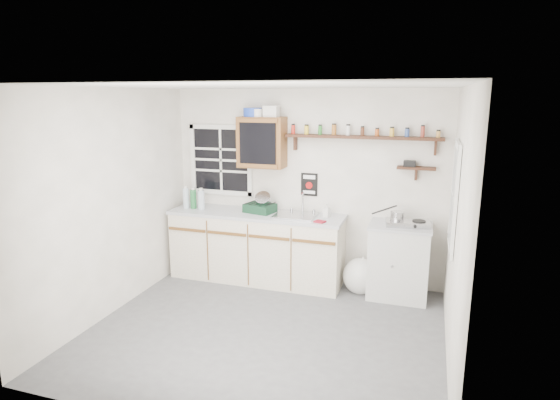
{
  "coord_description": "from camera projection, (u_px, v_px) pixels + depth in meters",
  "views": [
    {
      "loc": [
        1.53,
        -4.23,
        2.41
      ],
      "look_at": [
        -0.01,
        0.55,
        1.29
      ],
      "focal_mm": 30.0,
      "sensor_mm": 36.0,
      "label": 1
    }
  ],
  "objects": [
    {
      "name": "dish_rack",
      "position": [
        261.0,
        206.0,
        6.1
      ],
      "size": [
        0.43,
        0.36,
        0.28
      ],
      "rotation": [
        0.0,
        0.0,
        -0.23
      ],
      "color": "#10311E",
      "rests_on": "main_cabinet"
    },
    {
      "name": "hotplate",
      "position": [
        408.0,
        223.0,
        5.52
      ],
      "size": [
        0.54,
        0.34,
        0.07
      ],
      "rotation": [
        0.0,
        0.0,
        0.13
      ],
      "color": "#ACACB0",
      "rests_on": "right_cabinet"
    },
    {
      "name": "window_back",
      "position": [
        221.0,
        160.0,
        6.41
      ],
      "size": [
        0.93,
        0.03,
        0.98
      ],
      "color": "black",
      "rests_on": "wall_back"
    },
    {
      "name": "sink",
      "position": [
        296.0,
        215.0,
        5.93
      ],
      "size": [
        0.52,
        0.44,
        0.29
      ],
      "color": "#ACACB0",
      "rests_on": "main_cabinet"
    },
    {
      "name": "room",
      "position": [
        264.0,
        216.0,
        4.64
      ],
      "size": [
        3.64,
        3.24,
        2.54
      ],
      "color": "#4C4C4E",
      "rests_on": "ground"
    },
    {
      "name": "soap_bottle",
      "position": [
        327.0,
        210.0,
        5.87
      ],
      "size": [
        0.1,
        0.1,
        0.17
      ],
      "primitive_type": "imported",
      "rotation": [
        0.0,
        0.0,
        -0.36
      ],
      "color": "white",
      "rests_on": "main_cabinet"
    },
    {
      "name": "window_right",
      "position": [
        455.0,
        196.0,
        4.57
      ],
      "size": [
        0.03,
        0.78,
        1.08
      ],
      "color": "black",
      "rests_on": "wall_back"
    },
    {
      "name": "main_cabinet",
      "position": [
        257.0,
        246.0,
        6.19
      ],
      "size": [
        2.31,
        0.63,
        0.92
      ],
      "color": "#C0B49F",
      "rests_on": "floor"
    },
    {
      "name": "spice_shelf",
      "position": [
        361.0,
        136.0,
        5.68
      ],
      "size": [
        1.91,
        0.18,
        0.35
      ],
      "color": "black",
      "rests_on": "wall_back"
    },
    {
      "name": "trash_bag",
      "position": [
        361.0,
        276.0,
        5.84
      ],
      "size": [
        0.43,
        0.39,
        0.49
      ],
      "color": "silver",
      "rests_on": "floor"
    },
    {
      "name": "saucepan",
      "position": [
        397.0,
        215.0,
        5.54
      ],
      "size": [
        0.4,
        0.21,
        0.17
      ],
      "rotation": [
        0.0,
        0.0,
        -0.28
      ],
      "color": "#ACACB0",
      "rests_on": "hotplate"
    },
    {
      "name": "secondary_shelf",
      "position": [
        414.0,
        167.0,
        5.57
      ],
      "size": [
        0.45,
        0.16,
        0.24
      ],
      "color": "black",
      "rests_on": "wall_back"
    },
    {
      "name": "warning_sign",
      "position": [
        309.0,
        185.0,
        6.09
      ],
      "size": [
        0.22,
        0.02,
        0.3
      ],
      "color": "black",
      "rests_on": "wall_back"
    },
    {
      "name": "upper_cabinet",
      "position": [
        262.0,
        142.0,
        6.02
      ],
      "size": [
        0.6,
        0.32,
        0.65
      ],
      "color": "#5A3616",
      "rests_on": "wall_back"
    },
    {
      "name": "rag",
      "position": [
        320.0,
        222.0,
        5.64
      ],
      "size": [
        0.15,
        0.14,
        0.02
      ],
      "primitive_type": "cube",
      "rotation": [
        0.0,
        0.0,
        -0.33
      ],
      "color": "maroon",
      "rests_on": "main_cabinet"
    },
    {
      "name": "right_cabinet",
      "position": [
        399.0,
        261.0,
        5.67
      ],
      "size": [
        0.73,
        0.57,
        0.91
      ],
      "color": "#B5B6AF",
      "rests_on": "floor"
    },
    {
      "name": "upper_cabinet_clutter",
      "position": [
        259.0,
        112.0,
        5.94
      ],
      "size": [
        0.46,
        0.24,
        0.14
      ],
      "color": "#1A39AC",
      "rests_on": "upper_cabinet"
    },
    {
      "name": "water_bottles",
      "position": [
        194.0,
        199.0,
        6.3
      ],
      "size": [
        0.31,
        0.11,
        0.31
      ],
      "color": "#ACBDCA",
      "rests_on": "main_cabinet"
    }
  ]
}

